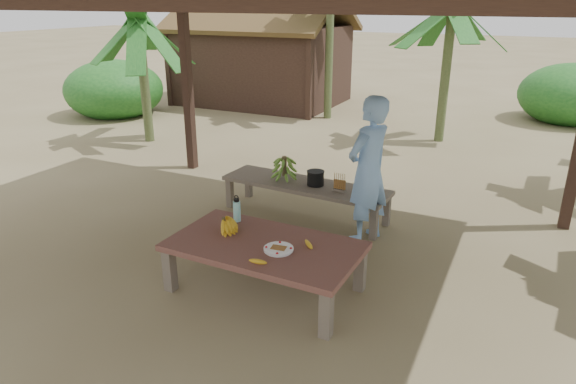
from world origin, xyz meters
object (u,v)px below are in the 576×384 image
at_px(work_table, 265,250).
at_px(ripe_banana_bunch, 224,224).
at_px(cooking_pot, 316,178).
at_px(woman, 368,170).
at_px(bench, 305,187).
at_px(water_flask, 237,210).
at_px(plate, 279,249).

distance_m(work_table, ripe_banana_bunch, 0.52).
height_order(ripe_banana_bunch, cooking_pot, ripe_banana_bunch).
bearing_deg(woman, bench, -88.25).
relative_size(water_flask, cooking_pot, 1.36).
bearing_deg(ripe_banana_bunch, plate, -12.04).
height_order(plate, cooking_pot, cooking_pot).
bearing_deg(plate, cooking_pot, 102.91).
distance_m(bench, ripe_banana_bunch, 1.79).
bearing_deg(work_table, woman, 72.29).
bearing_deg(water_flask, plate, -31.36).
bearing_deg(plate, work_table, 157.08).
xyz_separation_m(work_table, ripe_banana_bunch, (-0.49, 0.06, 0.15)).
bearing_deg(bench, plate, -69.50).
xyz_separation_m(bench, cooking_pot, (0.14, -0.00, 0.15)).
height_order(bench, plate, plate).
height_order(bench, water_flask, water_flask).
bearing_deg(woman, cooking_pot, -91.30).
xyz_separation_m(bench, plate, (0.58, -1.92, 0.12)).
bearing_deg(ripe_banana_bunch, woman, 55.07).
xyz_separation_m(cooking_pot, woman, (0.78, -0.32, 0.31)).
xyz_separation_m(work_table, cooking_pot, (-0.25, 1.84, 0.11)).
bearing_deg(water_flask, woman, 48.70).
xyz_separation_m(plate, water_flask, (-0.70, 0.42, 0.10)).
bearing_deg(work_table, plate, -21.55).
height_order(plate, woman, woman).
xyz_separation_m(work_table, water_flask, (-0.51, 0.34, 0.19)).
bearing_deg(bench, work_table, -74.32).
distance_m(ripe_banana_bunch, woman, 1.79).
distance_m(work_table, water_flask, 0.64).
bearing_deg(plate, water_flask, 148.64).
height_order(cooking_pot, woman, woman).
relative_size(ripe_banana_bunch, water_flask, 0.94).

